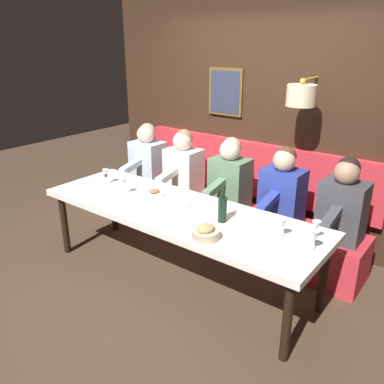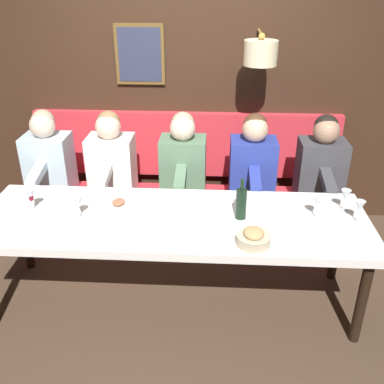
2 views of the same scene
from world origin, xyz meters
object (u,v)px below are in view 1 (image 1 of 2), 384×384
object	(u,v)px
dining_table	(177,215)
wine_glass_0	(315,236)
diner_farthest	(147,157)
wine_glass_3	(106,173)
diner_nearest	(343,203)
wine_glass_4	(124,183)
wine_glass_2	(316,227)
bread_bowl	(205,233)
diner_near	(282,189)
wine_bottle	(222,209)
wine_glass_1	(283,224)
diner_far	(183,166)
diner_middle	(230,176)

from	to	relation	value
dining_table	wine_glass_0	xyz separation A→B (m)	(0.01, -1.29, 0.18)
diner_farthest	wine_glass_3	bearing A→B (deg)	-167.88
diner_nearest	diner_farthest	bearing A→B (deg)	90.00
wine_glass_3	wine_glass_4	bearing A→B (deg)	-104.06
wine_glass_0	wine_glass_3	bearing A→B (deg)	88.96
wine_glass_4	wine_glass_2	bearing A→B (deg)	-83.47
wine_glass_0	bread_bowl	distance (m)	0.81
dining_table	diner_near	distance (m)	1.09
diner_farthest	wine_bottle	bearing A→B (deg)	-116.94
diner_nearest	diner_farthest	size ratio (longest dim) A/B	1.00
dining_table	wine_glass_2	size ratio (longest dim) A/B	16.95
diner_farthest	wine_glass_1	xyz separation A→B (m)	(-0.82, -2.22, 0.04)
wine_glass_0	wine_glass_1	world-z (taller)	same
diner_farthest	diner_far	bearing A→B (deg)	-90.00
diner_middle	diner_far	bearing A→B (deg)	90.00
diner_far	bread_bowl	size ratio (longest dim) A/B	3.60
bread_bowl	wine_glass_3	bearing A→B (deg)	76.89
wine_bottle	wine_glass_2	bearing A→B (deg)	-78.39
diner_middle	diner_farthest	world-z (taller)	same
wine_glass_0	diner_nearest	bearing A→B (deg)	4.99
diner_far	wine_glass_2	world-z (taller)	diner_far
diner_far	wine_glass_4	size ratio (longest dim) A/B	4.82
dining_table	wine_glass_0	size ratio (longest dim) A/B	16.95
wine_glass_1	bread_bowl	bearing A→B (deg)	128.78
diner_near	wine_glass_3	bearing A→B (deg)	116.55
dining_table	wine_glass_4	xyz separation A→B (m)	(-0.04, 0.66, 0.18)
diner_nearest	wine_glass_1	bearing A→B (deg)	166.24
wine_glass_4	wine_bottle	distance (m)	1.14
diner_near	diner_far	distance (m)	1.26
diner_near	bread_bowl	size ratio (longest dim) A/B	3.60
dining_table	bread_bowl	bearing A→B (deg)	-119.78
diner_middle	bread_bowl	xyz separation A→B (m)	(-1.19, -0.54, -0.03)
wine_glass_1	wine_bottle	size ratio (longest dim) A/B	0.55
diner_middle	dining_table	bearing A→B (deg)	179.60
diner_farthest	wine_glass_2	distance (m)	2.55
dining_table	wine_bottle	distance (m)	0.51
diner_far	wine_glass_3	distance (m)	0.92
wine_glass_3	bread_bowl	distance (m)	1.62
diner_far	wine_glass_4	bearing A→B (deg)	178.67
diner_nearest	bread_bowl	distance (m)	1.37
diner_far	wine_glass_1	world-z (taller)	diner_far
diner_nearest	bread_bowl	bearing A→B (deg)	150.84
dining_table	diner_far	size ratio (longest dim) A/B	3.51
wine_glass_1	wine_glass_4	distance (m)	1.67
dining_table	wine_bottle	world-z (taller)	wine_bottle
wine_glass_0	wine_glass_3	distance (m)	2.32
diner_middle	diner_farthest	size ratio (longest dim) A/B	1.00
diner_near	diner_far	xyz separation A→B (m)	(0.00, 1.26, 0.00)
diner_farthest	wine_bottle	world-z (taller)	diner_farthest
wine_glass_0	wine_bottle	distance (m)	0.81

